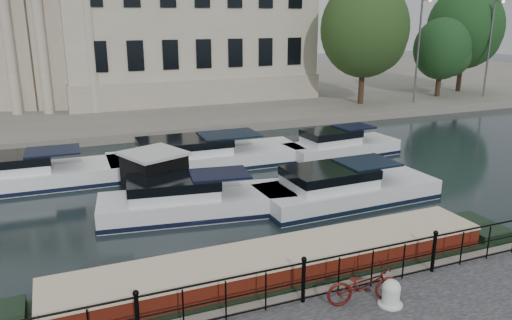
{
  "coord_description": "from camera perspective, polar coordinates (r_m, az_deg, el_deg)",
  "views": [
    {
      "loc": [
        -5.2,
        -11.84,
        7.32
      ],
      "look_at": [
        0.5,
        2.0,
        3.0
      ],
      "focal_mm": 35.0,
      "sensor_mm": 36.0,
      "label": 1
    }
  ],
  "objects": [
    {
      "name": "trees",
      "position": [
        45.72,
        18.62,
        13.47
      ],
      "size": [
        19.32,
        9.27,
        9.63
      ],
      "color": "black",
      "rests_on": "far_bank"
    },
    {
      "name": "civic_building",
      "position": [
        46.74,
        -17.86,
        15.0
      ],
      "size": [
        53.55,
        31.84,
        16.85
      ],
      "color": "#ADA38C",
      "rests_on": "far_bank"
    },
    {
      "name": "far_bank",
      "position": [
        51.59,
        -16.54,
        7.58
      ],
      "size": [
        120.0,
        42.0,
        0.55
      ],
      "primitive_type": "cube",
      "color": "#6B665B",
      "rests_on": "ground_plane"
    },
    {
      "name": "harbour_hut",
      "position": [
        20.66,
        -11.48,
        -2.18
      ],
      "size": [
        3.71,
        3.43,
        2.18
      ],
      "rotation": [
        0.0,
        0.0,
        0.38
      ],
      "color": "#6B665B",
      "rests_on": "ground_plane"
    },
    {
      "name": "mooring_bollard",
      "position": [
        12.92,
        15.18,
        -14.47
      ],
      "size": [
        0.6,
        0.6,
        0.68
      ],
      "color": "silver",
      "rests_on": "near_quay"
    },
    {
      "name": "narrowboat",
      "position": [
        14.22,
        2.91,
        -13.21
      ],
      "size": [
        15.63,
        2.13,
        1.57
      ],
      "rotation": [
        0.0,
        0.0,
        0.0
      ],
      "color": "black",
      "rests_on": "ground_plane"
    },
    {
      "name": "lamp_posts",
      "position": [
        45.15,
        21.86,
        11.77
      ],
      "size": [
        8.24,
        1.55,
        8.07
      ],
      "color": "#59595B",
      "rests_on": "far_bank"
    },
    {
      "name": "cabin_cruisers",
      "position": [
        22.91,
        -4.63,
        -1.63
      ],
      "size": [
        22.58,
        10.12,
        1.99
      ],
      "color": "white",
      "rests_on": "ground_plane"
    },
    {
      "name": "railing",
      "position": [
        12.51,
        5.45,
        -13.27
      ],
      "size": [
        24.14,
        0.14,
        1.22
      ],
      "color": "black",
      "rests_on": "near_quay"
    },
    {
      "name": "bicycle",
      "position": [
        12.76,
        12.22,
        -13.76
      ],
      "size": [
        1.96,
        0.96,
        0.99
      ],
      "primitive_type": "imported",
      "rotation": [
        0.0,
        0.0,
        1.4
      ],
      "color": "#4B100D",
      "rests_on": "near_quay"
    },
    {
      "name": "ground_plane",
      "position": [
        14.86,
        1.19,
        -13.42
      ],
      "size": [
        160.0,
        160.0,
        0.0
      ],
      "primitive_type": "plane",
      "color": "black",
      "rests_on": "ground"
    }
  ]
}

